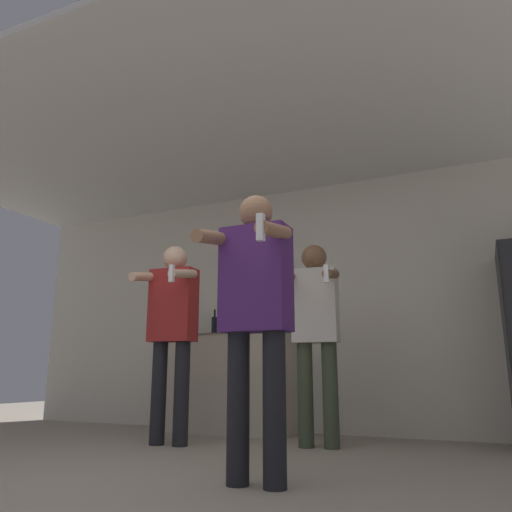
% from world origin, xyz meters
% --- Properties ---
extents(ground_plane, '(14.00, 14.00, 0.00)m').
position_xyz_m(ground_plane, '(0.00, 0.00, 0.00)').
color(ground_plane, gray).
extents(wall_back, '(7.00, 0.06, 2.55)m').
position_xyz_m(wall_back, '(0.00, 2.94, 1.27)').
color(wall_back, beige).
rests_on(wall_back, ground_plane).
extents(ceiling_slab, '(7.00, 3.43, 0.05)m').
position_xyz_m(ceiling_slab, '(0.00, 1.45, 2.57)').
color(ceiling_slab, silver).
rests_on(ceiling_slab, wall_back).
extents(counter, '(1.38, 0.58, 0.97)m').
position_xyz_m(counter, '(-0.70, 2.63, 0.48)').
color(counter, '#BCB29E').
rests_on(counter, ground_plane).
extents(bottle_amber_bourbon, '(0.09, 0.09, 0.34)m').
position_xyz_m(bottle_amber_bourbon, '(-0.55, 2.64, 1.11)').
color(bottle_amber_bourbon, '#563314').
rests_on(bottle_amber_bourbon, counter).
extents(bottle_brown_liquor, '(0.09, 0.09, 0.35)m').
position_xyz_m(bottle_brown_liquor, '(-1.29, 2.64, 1.11)').
color(bottle_brown_liquor, '#194723').
rests_on(bottle_brown_liquor, counter).
extents(bottle_clear_vodka, '(0.07, 0.07, 0.28)m').
position_xyz_m(bottle_clear_vodka, '(-0.89, 2.64, 1.07)').
color(bottle_clear_vodka, black).
rests_on(bottle_clear_vodka, counter).
extents(person_woman_foreground, '(0.45, 0.48, 1.60)m').
position_xyz_m(person_woman_foreground, '(0.55, 0.52, 0.94)').
color(person_woman_foreground, black).
rests_on(person_woman_foreground, ground_plane).
extents(person_man_side, '(0.48, 0.50, 1.69)m').
position_xyz_m(person_man_side, '(-0.74, 1.62, 0.99)').
color(person_man_side, black).
rests_on(person_man_side, ground_plane).
extents(person_spectator_back, '(0.47, 0.54, 1.66)m').
position_xyz_m(person_spectator_back, '(0.43, 1.99, 0.97)').
color(person_spectator_back, '#38422D').
rests_on(person_spectator_back, ground_plane).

